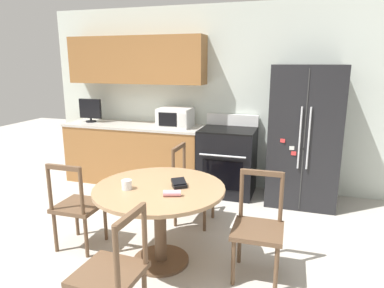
{
  "coord_description": "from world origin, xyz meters",
  "views": [
    {
      "loc": [
        1.19,
        -2.27,
        1.81
      ],
      "look_at": [
        0.12,
        1.15,
        0.95
      ],
      "focal_mm": 32.0,
      "sensor_mm": 36.0,
      "label": 1
    }
  ],
  "objects_px": {
    "refrigerator": "(304,136)",
    "countertop_tv": "(90,110)",
    "oven_range": "(227,161)",
    "microwave": "(175,117)",
    "dining_chair_far": "(192,186)",
    "dining_chair_left": "(78,206)",
    "wallet": "(179,184)",
    "candle_glass": "(127,185)",
    "dining_chair_right": "(258,229)",
    "dining_chair_near": "(112,274)"
  },
  "relations": [
    {
      "from": "microwave",
      "to": "dining_chair_right",
      "type": "height_order",
      "value": "microwave"
    },
    {
      "from": "dining_chair_far",
      "to": "wallet",
      "type": "relative_size",
      "value": 5.23
    },
    {
      "from": "oven_range",
      "to": "dining_chair_right",
      "type": "relative_size",
      "value": 1.2
    },
    {
      "from": "refrigerator",
      "to": "dining_chair_right",
      "type": "xyz_separation_m",
      "value": [
        -0.34,
        -1.81,
        -0.46
      ]
    },
    {
      "from": "refrigerator",
      "to": "dining_chair_near",
      "type": "height_order",
      "value": "refrigerator"
    },
    {
      "from": "oven_range",
      "to": "microwave",
      "type": "bearing_deg",
      "value": 177.44
    },
    {
      "from": "dining_chair_right",
      "to": "candle_glass",
      "type": "relative_size",
      "value": 10.15
    },
    {
      "from": "countertop_tv",
      "to": "dining_chair_far",
      "type": "distance_m",
      "value": 2.35
    },
    {
      "from": "refrigerator",
      "to": "countertop_tv",
      "type": "distance_m",
      "value": 3.18
    },
    {
      "from": "microwave",
      "to": "dining_chair_far",
      "type": "bearing_deg",
      "value": -61.11
    },
    {
      "from": "dining_chair_far",
      "to": "dining_chair_left",
      "type": "relative_size",
      "value": 1.0
    },
    {
      "from": "microwave",
      "to": "dining_chair_far",
      "type": "xyz_separation_m",
      "value": [
        0.59,
        -1.07,
        -0.6
      ]
    },
    {
      "from": "countertop_tv",
      "to": "wallet",
      "type": "height_order",
      "value": "countertop_tv"
    },
    {
      "from": "dining_chair_left",
      "to": "dining_chair_far",
      "type": "bearing_deg",
      "value": 43.42
    },
    {
      "from": "dining_chair_far",
      "to": "dining_chair_left",
      "type": "bearing_deg",
      "value": -44.52
    },
    {
      "from": "dining_chair_near",
      "to": "dining_chair_left",
      "type": "height_order",
      "value": "same"
    },
    {
      "from": "refrigerator",
      "to": "oven_range",
      "type": "height_order",
      "value": "refrigerator"
    },
    {
      "from": "candle_glass",
      "to": "countertop_tv",
      "type": "bearing_deg",
      "value": 129.63
    },
    {
      "from": "refrigerator",
      "to": "oven_range",
      "type": "bearing_deg",
      "value": 178.47
    },
    {
      "from": "refrigerator",
      "to": "dining_chair_far",
      "type": "xyz_separation_m",
      "value": [
        -1.18,
        -1.0,
        -0.46
      ]
    },
    {
      "from": "countertop_tv",
      "to": "dining_chair_far",
      "type": "height_order",
      "value": "countertop_tv"
    },
    {
      "from": "oven_range",
      "to": "wallet",
      "type": "xyz_separation_m",
      "value": [
        -0.06,
        -1.85,
        0.3
      ]
    },
    {
      "from": "dining_chair_near",
      "to": "candle_glass",
      "type": "xyz_separation_m",
      "value": [
        -0.27,
        0.74,
        0.34
      ]
    },
    {
      "from": "dining_chair_near",
      "to": "candle_glass",
      "type": "distance_m",
      "value": 0.85
    },
    {
      "from": "dining_chair_right",
      "to": "candle_glass",
      "type": "distance_m",
      "value": 1.19
    },
    {
      "from": "countertop_tv",
      "to": "dining_chair_far",
      "type": "xyz_separation_m",
      "value": [
        1.99,
        -1.06,
        -0.66
      ]
    },
    {
      "from": "oven_range",
      "to": "microwave",
      "type": "relative_size",
      "value": 2.34
    },
    {
      "from": "microwave",
      "to": "dining_chair_left",
      "type": "bearing_deg",
      "value": -99.23
    },
    {
      "from": "refrigerator",
      "to": "dining_chair_near",
      "type": "bearing_deg",
      "value": -113.51
    },
    {
      "from": "dining_chair_far",
      "to": "dining_chair_left",
      "type": "xyz_separation_m",
      "value": [
        -0.9,
        -0.87,
        0.0
      ]
    },
    {
      "from": "refrigerator",
      "to": "dining_chair_right",
      "type": "bearing_deg",
      "value": -100.78
    },
    {
      "from": "dining_chair_right",
      "to": "dining_chair_near",
      "type": "relative_size",
      "value": 1.0
    },
    {
      "from": "oven_range",
      "to": "refrigerator",
      "type": "bearing_deg",
      "value": -1.53
    },
    {
      "from": "countertop_tv",
      "to": "candle_glass",
      "type": "distance_m",
      "value": 2.7
    },
    {
      "from": "dining_chair_far",
      "to": "refrigerator",
      "type": "bearing_deg",
      "value": 131.75
    },
    {
      "from": "dining_chair_right",
      "to": "oven_range",
      "type": "bearing_deg",
      "value": -71.81
    },
    {
      "from": "microwave",
      "to": "oven_range",
      "type": "bearing_deg",
      "value": -2.56
    },
    {
      "from": "dining_chair_left",
      "to": "microwave",
      "type": "bearing_deg",
      "value": 80.15
    },
    {
      "from": "wallet",
      "to": "dining_chair_near",
      "type": "bearing_deg",
      "value": -99.04
    },
    {
      "from": "refrigerator",
      "to": "candle_glass",
      "type": "height_order",
      "value": "refrigerator"
    },
    {
      "from": "wallet",
      "to": "dining_chair_far",
      "type": "bearing_deg",
      "value": 99.42
    },
    {
      "from": "refrigerator",
      "to": "countertop_tv",
      "type": "bearing_deg",
      "value": 178.98
    },
    {
      "from": "oven_range",
      "to": "dining_chair_left",
      "type": "bearing_deg",
      "value": -119.97
    },
    {
      "from": "dining_chair_near",
      "to": "dining_chair_far",
      "type": "height_order",
      "value": "same"
    },
    {
      "from": "dining_chair_right",
      "to": "dining_chair_left",
      "type": "distance_m",
      "value": 1.74
    },
    {
      "from": "candle_glass",
      "to": "dining_chair_far",
      "type": "bearing_deg",
      "value": 74.53
    },
    {
      "from": "oven_range",
      "to": "wallet",
      "type": "relative_size",
      "value": 6.26
    },
    {
      "from": "candle_glass",
      "to": "wallet",
      "type": "relative_size",
      "value": 0.51
    },
    {
      "from": "countertop_tv",
      "to": "dining_chair_far",
      "type": "relative_size",
      "value": 0.4
    },
    {
      "from": "microwave",
      "to": "candle_glass",
      "type": "distance_m",
      "value": 2.11
    }
  ]
}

